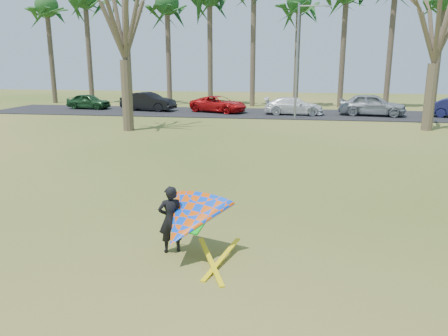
# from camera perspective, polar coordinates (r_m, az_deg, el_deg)

# --- Properties ---
(ground) EXTENTS (100.00, 100.00, 0.00)m
(ground) POSITION_cam_1_polar(r_m,az_deg,el_deg) (11.16, -1.65, -7.93)
(ground) COLOR #2A5412
(ground) RESTS_ON ground
(parking_strip) EXTENTS (46.00, 7.00, 0.06)m
(parking_strip) POSITION_cam_1_polar(r_m,az_deg,el_deg) (35.47, 5.98, 7.10)
(parking_strip) COLOR black
(parking_strip) RESTS_ON ground
(palm_0) EXTENTS (4.84, 4.84, 10.84)m
(palm_0) POSITION_cam_1_polar(r_m,az_deg,el_deg) (47.91, -22.15, 18.89)
(palm_0) COLOR #473B2A
(palm_0) RESTS_ON ground
(palm_3) EXTENTS (4.84, 4.84, 10.84)m
(palm_3) POSITION_cam_1_polar(r_m,az_deg,el_deg) (43.18, -7.45, 20.40)
(palm_3) COLOR brown
(palm_3) RESTS_ON ground
(palm_6) EXTENTS (4.84, 4.84, 10.84)m
(palm_6) POSITION_cam_1_polar(r_m,az_deg,el_deg) (41.49, 9.79, 20.60)
(palm_6) COLOR #453829
(palm_6) RESTS_ON ground
(bare_tree_left) EXTENTS (6.60, 6.60, 9.70)m
(bare_tree_left) POSITION_cam_1_polar(r_m,az_deg,el_deg) (27.23, -13.10, 19.34)
(bare_tree_left) COLOR #4B3E2D
(bare_tree_left) RESTS_ON ground
(bare_tree_right) EXTENTS (6.27, 6.27, 9.21)m
(bare_tree_right) POSITION_cam_1_polar(r_m,az_deg,el_deg) (29.40, 26.25, 17.21)
(bare_tree_right) COLOR brown
(bare_tree_right) RESTS_ON ground
(streetlight) EXTENTS (2.28, 0.18, 8.00)m
(streetlight) POSITION_cam_1_polar(r_m,az_deg,el_deg) (32.18, 9.82, 14.21)
(streetlight) COLOR gray
(streetlight) RESTS_ON ground
(car_0) EXTENTS (3.95, 1.96, 1.29)m
(car_0) POSITION_cam_1_polar(r_m,az_deg,el_deg) (40.25, -17.27, 8.32)
(car_0) COLOR #19401D
(car_0) RESTS_ON parking_strip
(car_1) EXTENTS (4.82, 2.39, 1.52)m
(car_1) POSITION_cam_1_polar(r_m,az_deg,el_deg) (37.59, -9.85, 8.56)
(car_1) COLOR black
(car_1) RESTS_ON parking_strip
(car_2) EXTENTS (5.16, 3.73, 1.30)m
(car_2) POSITION_cam_1_polar(r_m,az_deg,el_deg) (35.88, -0.71, 8.34)
(car_2) COLOR red
(car_2) RESTS_ON parking_strip
(car_3) EXTENTS (4.61, 1.97, 1.33)m
(car_3) POSITION_cam_1_polar(r_m,az_deg,el_deg) (34.73, 9.12, 8.01)
(car_3) COLOR white
(car_3) RESTS_ON parking_strip
(car_4) EXTENTS (5.18, 2.79, 1.67)m
(car_4) POSITION_cam_1_polar(r_m,az_deg,el_deg) (35.44, 18.78, 7.85)
(car_4) COLOR gray
(car_4) RESTS_ON parking_strip
(kite_flyer) EXTENTS (2.13, 2.39, 2.02)m
(kite_flyer) POSITION_cam_1_polar(r_m,az_deg,el_deg) (9.35, -4.90, -6.87)
(kite_flyer) COLOR black
(kite_flyer) RESTS_ON ground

